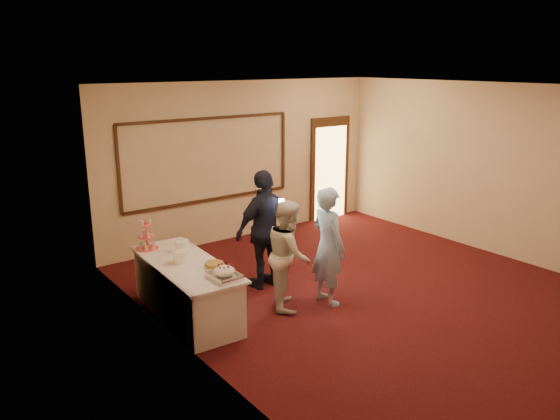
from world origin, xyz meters
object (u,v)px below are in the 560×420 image
(guest, at_px, (265,229))
(cupcake_stand, at_px, (146,237))
(buffet_table, at_px, (186,289))
(plate_stack_a, at_px, (180,257))
(tart, at_px, (214,265))
(pavlova_tray, at_px, (224,273))
(woman, at_px, (289,254))
(man, at_px, (328,246))
(plate_stack_b, at_px, (182,246))

(guest, bearing_deg, cupcake_stand, -25.37)
(buffet_table, xyz_separation_m, plate_stack_a, (-0.05, 0.04, 0.46))
(buffet_table, distance_m, tart, 0.60)
(pavlova_tray, height_order, tart, pavlova_tray)
(buffet_table, bearing_deg, plate_stack_a, 144.09)
(plate_stack_a, xyz_separation_m, tart, (0.28, -0.40, -0.05))
(woman, bearing_deg, tart, 112.74)
(buffet_table, height_order, man, man)
(cupcake_stand, bearing_deg, pavlova_tray, -79.00)
(buffet_table, relative_size, woman, 1.39)
(buffet_table, height_order, plate_stack_a, plate_stack_a)
(pavlova_tray, xyz_separation_m, plate_stack_a, (-0.19, 0.82, 0.01))
(cupcake_stand, distance_m, plate_stack_a, 0.80)
(cupcake_stand, relative_size, tart, 1.67)
(plate_stack_a, bearing_deg, woman, -23.96)
(plate_stack_a, bearing_deg, buffet_table, -35.91)
(plate_stack_a, distance_m, tart, 0.50)
(buffet_table, relative_size, cupcake_stand, 4.49)
(pavlova_tray, relative_size, guest, 0.26)
(tart, relative_size, man, 0.17)
(man, bearing_deg, cupcake_stand, 54.18)
(plate_stack_b, xyz_separation_m, man, (1.65, -1.21, -0.01))
(buffet_table, bearing_deg, tart, -57.86)
(cupcake_stand, height_order, plate_stack_b, cupcake_stand)
(buffet_table, distance_m, pavlova_tray, 0.91)
(plate_stack_b, height_order, man, man)
(tart, bearing_deg, plate_stack_b, 95.09)
(guest, bearing_deg, plate_stack_a, 1.78)
(pavlova_tray, relative_size, woman, 0.30)
(plate_stack_a, relative_size, man, 0.11)
(tart, relative_size, woman, 0.19)
(man, distance_m, guest, 1.07)
(cupcake_stand, distance_m, man, 2.56)
(plate_stack_b, distance_m, man, 2.04)
(tart, xyz_separation_m, woman, (1.07, -0.20, -0.03))
(cupcake_stand, height_order, woman, woman)
(buffet_table, height_order, tart, tart)
(cupcake_stand, xyz_separation_m, man, (1.99, -1.62, -0.09))
(buffet_table, xyz_separation_m, woman, (1.30, -0.56, 0.38))
(tart, bearing_deg, woman, -10.39)
(plate_stack_b, relative_size, man, 0.12)
(plate_stack_a, xyz_separation_m, plate_stack_b, (0.21, 0.37, 0.00))
(plate_stack_a, bearing_deg, cupcake_stand, 99.16)
(tart, bearing_deg, guest, 25.27)
(plate_stack_a, distance_m, man, 2.04)
(cupcake_stand, distance_m, plate_stack_b, 0.54)
(woman, bearing_deg, plate_stack_a, 99.17)
(tart, bearing_deg, pavlova_tray, -103.15)
(buffet_table, bearing_deg, plate_stack_b, 68.54)
(tart, xyz_separation_m, man, (1.58, -0.43, 0.05))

